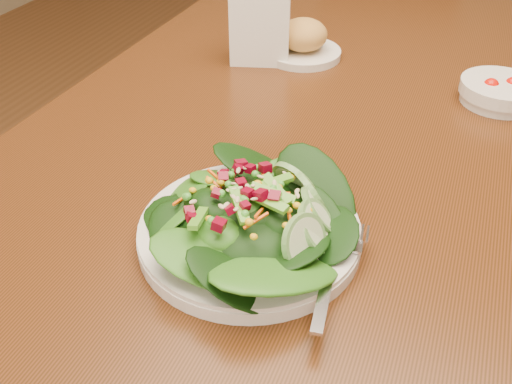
# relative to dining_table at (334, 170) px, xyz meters

# --- Properties ---
(dining_table) EXTENTS (0.90, 1.40, 0.75)m
(dining_table) POSITION_rel_dining_table_xyz_m (0.00, 0.00, 0.00)
(dining_table) COLOR #542813
(dining_table) RESTS_ON ground_plane
(chair_far) EXTENTS (0.46, 0.47, 0.93)m
(chair_far) POSITION_rel_dining_table_xyz_m (-0.11, 1.07, -0.16)
(chair_far) COLOR black
(chair_far) RESTS_ON ground_plane
(salad_plate) EXTENTS (0.26, 0.25, 0.07)m
(salad_plate) POSITION_rel_dining_table_xyz_m (-0.01, -0.32, 0.13)
(salad_plate) COLOR silver
(salad_plate) RESTS_ON dining_table
(bread_plate) EXTENTS (0.14, 0.14, 0.07)m
(bread_plate) POSITION_rel_dining_table_xyz_m (-0.12, 0.20, 0.13)
(bread_plate) COLOR silver
(bread_plate) RESTS_ON dining_table
(tomato_bowl) EXTENTS (0.13, 0.13, 0.04)m
(tomato_bowl) POSITION_rel_dining_table_xyz_m (0.23, 0.14, 0.12)
(tomato_bowl) COLOR silver
(tomato_bowl) RESTS_ON dining_table
(napkin_holder) EXTENTS (0.12, 0.09, 0.14)m
(napkin_holder) POSITION_rel_dining_table_xyz_m (-0.19, 0.15, 0.17)
(napkin_holder) COLOR white
(napkin_holder) RESTS_ON dining_table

